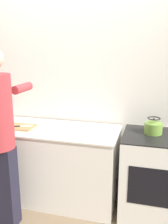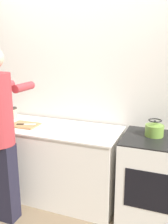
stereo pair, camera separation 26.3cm
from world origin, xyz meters
name	(u,v)px [view 1 (the left image)]	position (x,y,z in m)	size (l,w,h in m)	color
ground_plane	(61,216)	(0.00, 0.00, 0.00)	(12.00, 12.00, 0.00)	#7A664C
wall_back	(79,89)	(0.00, 0.73, 1.30)	(8.00, 0.05, 2.60)	silver
counter	(43,162)	(-0.34, 0.33, 0.45)	(1.81, 0.69, 0.89)	silver
oven	(150,175)	(0.92, 0.31, 0.46)	(0.61, 0.63, 0.92)	silver
cutting_board	(21,127)	(-0.58, 0.27, 0.90)	(0.32, 0.25, 0.02)	#A87A4C
knife	(22,126)	(-0.56, 0.26, 0.91)	(0.23, 0.11, 0.01)	silver
kettle	(153,127)	(0.92, 0.37, 0.99)	(0.19, 0.19, 0.17)	olive
canister_jar	(4,115)	(-0.92, 0.47, 0.96)	(0.16, 0.16, 0.14)	tan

